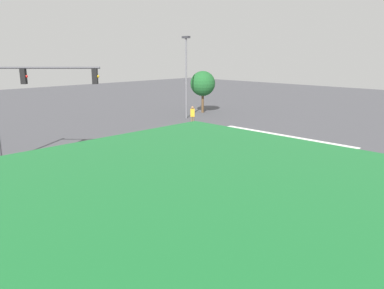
# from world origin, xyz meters

# --- Properties ---
(ground_plane) EXTENTS (110.40, 110.40, 0.00)m
(ground_plane) POSITION_xyz_m (0.00, 0.00, 0.00)
(ground_plane) COLOR #47474C
(crosswalk_markings) EXTENTS (11.33, 6.30, 0.01)m
(crosswalk_markings) POSITION_xyz_m (0.00, -7.43, 0.00)
(crosswalk_markings) COLOR silver
(crosswalk_markings) RESTS_ON ground_plane
(traffic_signal_mast) EXTENTS (4.42, 4.42, 5.70)m
(traffic_signal_mast) POSITION_xyz_m (6.50, 6.50, 4.13)
(traffic_signal_mast) COLOR #47474C
(traffic_signal_mast) RESTS_ON ground_plane
(car_0) EXTENTS (2.31, 4.40, 1.54)m
(car_0) POSITION_xyz_m (1.76, 6.96, 0.68)
(car_0) COLOR gray
(car_0) RESTS_ON ground_plane
(car_2) EXTENTS (1.99, 4.19, 1.51)m
(car_2) POSITION_xyz_m (1.64, 1.46, 0.70)
(car_2) COLOR navy
(car_2) RESTS_ON ground_plane
(pedestrian) EXTENTS (0.41, 0.41, 1.76)m
(pedestrian) POSITION_xyz_m (7.89, -8.03, 0.99)
(pedestrian) COLOR brown
(pedestrian) RESTS_ON ground_plane
(street_light_pole_a) EXTENTS (0.80, 0.36, 7.78)m
(street_light_pole_a) POSITION_xyz_m (11.24, -10.56, 4.68)
(street_light_pole_a) COLOR slate
(street_light_pole_a) RESTS_ON ground_plane
(tree_corner_a) EXTENTS (2.63, 2.63, 4.41)m
(tree_corner_a) POSITION_xyz_m (12.57, -14.33, 3.08)
(tree_corner_a) COLOR brown
(tree_corner_a) RESTS_ON ground_plane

